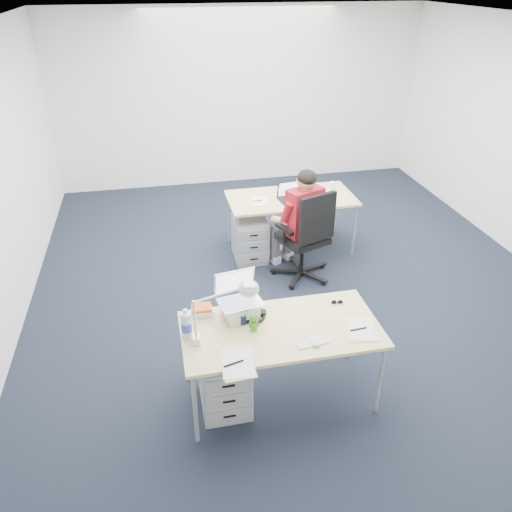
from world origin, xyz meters
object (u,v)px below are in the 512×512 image
Objects in this scene: computer_mouse at (315,343)px; cordless_phone at (185,318)px; desk_far at (291,201)px; desk_lamp at (216,312)px; silver_laptop at (240,298)px; book_stack at (202,311)px; drawer_pedestal_far at (250,238)px; sunglasses at (337,302)px; drawer_pedestal_near at (224,379)px; dark_laptop at (293,192)px; can_koozie at (243,318)px; desk_near at (281,333)px; wireless_keyboard at (312,342)px; headphones at (254,316)px; water_bottle at (186,324)px; office_chair at (304,253)px; bear_figurine at (254,323)px; far_cup at (332,186)px; seated_person at (296,220)px.

computer_mouse is 0.61× the size of cordless_phone.
desk_far is 2.92m from desk_lamp.
silver_laptop is 0.35m from book_stack.
sunglasses is at bearing -81.15° from drawer_pedestal_far.
dark_laptop is (1.25, 2.45, 0.57)m from drawer_pedestal_near.
can_koozie is at bearing -21.28° from cordless_phone.
desk_lamp is (-0.24, -0.17, 0.21)m from can_koozie.
desk_near is at bearing -107.16° from desk_far.
computer_mouse is (0.21, -0.25, 0.06)m from desk_near.
silver_laptop reaches higher than book_stack.
book_stack reaches higher than wireless_keyboard.
book_stack reaches higher than sunglasses.
sunglasses is at bearing -95.61° from desk_far.
silver_laptop is at bearing 129.36° from wireless_keyboard.
desk_lamp is at bearing 147.38° from computer_mouse.
headphones is at bearing 37.26° from desk_lamp.
silver_laptop is at bearing 53.13° from desk_lamp.
water_bottle reaches higher than headphones.
cordless_phone reaches higher than drawer_pedestal_near.
headphones is at bearing -18.16° from book_stack.
can_koozie reaches higher than drawer_pedestal_near.
office_chair is 2.10m from bear_figurine.
office_chair is 2.39m from water_bottle.
silver_laptop reaches higher than can_koozie.
desk_near is 2.57m from dark_laptop.
desk_far reaches higher than drawer_pedestal_far.
book_stack is at bearing 25.95° from cordless_phone.
drawer_pedestal_near is at bearing -48.91° from cordless_phone.
office_chair is 1.66m from sunglasses.
computer_mouse is at bearing -38.37° from cordless_phone.
dark_laptop is 0.65m from far_cup.
water_bottle is at bearing 146.40° from computer_mouse.
cordless_phone reaches higher than computer_mouse.
desk_lamp reaches higher than drawer_pedestal_far.
water_bottle reaches higher than wireless_keyboard.
desk_far is 1.20× the size of seated_person.
computer_mouse is 1.05m from cordless_phone.
far_cup is (1.98, 2.37, 0.01)m from book_stack.
headphones is 0.73× the size of dark_laptop.
far_cup is at bearing 56.98° from can_koozie.
sunglasses is at bearing -19.40° from headphones.
water_bottle is at bearing -148.53° from seated_person.
desk_lamp reaches higher than computer_mouse.
bear_figurine is 0.83× the size of book_stack.
silver_laptop is 0.36m from desk_lamp.
office_chair is 11.20× the size of sunglasses.
wireless_keyboard is (0.67, -0.22, 0.46)m from drawer_pedestal_near.
can_koozie is 0.70× the size of bear_figurine.
book_stack is (-0.31, 0.09, -0.15)m from silver_laptop.
office_chair is 7.46× the size of cordless_phone.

